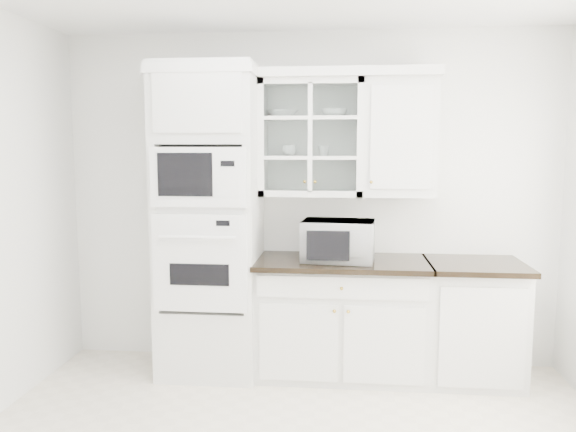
# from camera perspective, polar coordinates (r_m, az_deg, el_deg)

# --- Properties ---
(room_shell) EXTENTS (4.00, 3.50, 2.70)m
(room_shell) POSITION_cam_1_polar(r_m,az_deg,el_deg) (3.27, 0.66, 7.01)
(room_shell) COLOR white
(room_shell) RESTS_ON ground
(oven_column) EXTENTS (0.76, 0.68, 2.40)m
(oven_column) POSITION_cam_1_polar(r_m,az_deg,el_deg) (4.41, -7.95, -0.61)
(oven_column) COLOR silver
(oven_column) RESTS_ON ground
(base_cabinet_run) EXTENTS (1.32, 0.67, 0.92)m
(base_cabinet_run) POSITION_cam_1_polar(r_m,az_deg,el_deg) (4.48, 5.44, -10.14)
(base_cabinet_run) COLOR silver
(base_cabinet_run) RESTS_ON ground
(extra_base_cabinet) EXTENTS (0.72, 0.67, 0.92)m
(extra_base_cabinet) POSITION_cam_1_polar(r_m,az_deg,el_deg) (4.58, 18.25, -10.05)
(extra_base_cabinet) COLOR silver
(extra_base_cabinet) RESTS_ON ground
(upper_cabinet_glass) EXTENTS (0.80, 0.33, 0.90)m
(upper_cabinet_glass) POSITION_cam_1_polar(r_m,az_deg,el_deg) (4.42, 2.39, 7.91)
(upper_cabinet_glass) COLOR silver
(upper_cabinet_glass) RESTS_ON room_shell
(upper_cabinet_solid) EXTENTS (0.55, 0.33, 0.90)m
(upper_cabinet_solid) POSITION_cam_1_polar(r_m,az_deg,el_deg) (4.43, 11.22, 7.79)
(upper_cabinet_solid) COLOR silver
(upper_cabinet_solid) RESTS_ON room_shell
(crown_molding) EXTENTS (2.14, 0.38, 0.07)m
(crown_molding) POSITION_cam_1_polar(r_m,az_deg,el_deg) (4.44, 1.01, 14.19)
(crown_molding) COLOR white
(crown_molding) RESTS_ON room_shell
(countertop_microwave) EXTENTS (0.57, 0.49, 0.31)m
(countertop_microwave) POSITION_cam_1_polar(r_m,az_deg,el_deg) (4.29, 5.15, -2.47)
(countertop_microwave) COLOR white
(countertop_microwave) RESTS_ON base_cabinet_run
(bowl_a) EXTENTS (0.30, 0.30, 0.06)m
(bowl_a) POSITION_cam_1_polar(r_m,az_deg,el_deg) (4.46, -0.59, 10.34)
(bowl_a) COLOR white
(bowl_a) RESTS_ON upper_cabinet_glass
(bowl_b) EXTENTS (0.23, 0.23, 0.06)m
(bowl_b) POSITION_cam_1_polar(r_m,az_deg,el_deg) (4.42, 4.73, 10.37)
(bowl_b) COLOR white
(bowl_b) RESTS_ON upper_cabinet_glass
(cup_a) EXTENTS (0.14, 0.14, 0.09)m
(cup_a) POSITION_cam_1_polar(r_m,az_deg,el_deg) (4.43, 0.16, 6.67)
(cup_a) COLOR white
(cup_a) RESTS_ON upper_cabinet_glass
(cup_b) EXTENTS (0.10, 0.10, 0.09)m
(cup_b) POSITION_cam_1_polar(r_m,az_deg,el_deg) (4.42, 3.68, 6.66)
(cup_b) COLOR white
(cup_b) RESTS_ON upper_cabinet_glass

